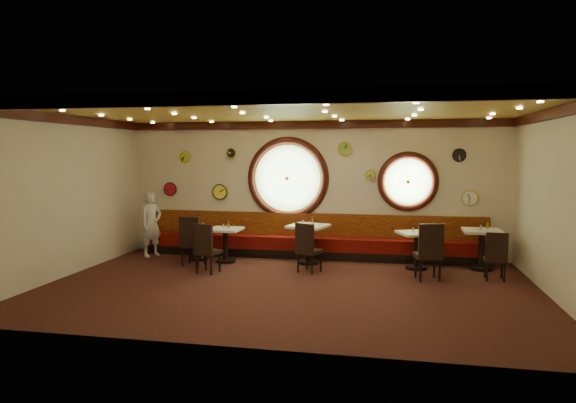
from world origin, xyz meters
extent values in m
cube|color=black|center=(0.00, 0.00, 0.00)|extent=(9.00, 6.00, 0.00)
cube|color=gold|center=(0.00, 0.00, 3.20)|extent=(9.00, 6.00, 0.02)
cube|color=beige|center=(0.00, 3.00, 1.60)|extent=(9.00, 0.02, 3.20)
cube|color=beige|center=(0.00, -3.00, 1.60)|extent=(9.00, 0.02, 3.20)
cube|color=beige|center=(-4.50, 0.00, 1.60)|extent=(0.02, 6.00, 3.20)
cube|color=beige|center=(4.50, 0.00, 1.60)|extent=(0.02, 6.00, 3.20)
cube|color=black|center=(0.00, 2.95, 3.11)|extent=(9.00, 0.10, 0.18)
cube|color=black|center=(0.00, -2.95, 3.11)|extent=(9.00, 0.10, 0.18)
cube|color=black|center=(-4.45, 0.00, 3.11)|extent=(0.10, 6.00, 0.18)
cube|color=black|center=(4.45, 0.00, 3.11)|extent=(0.10, 6.00, 0.18)
cube|color=black|center=(0.00, 2.72, 0.10)|extent=(8.00, 0.55, 0.20)
cube|color=#5B0A07|center=(0.00, 2.72, 0.35)|extent=(8.00, 0.55, 0.30)
cube|color=#5B0B07|center=(0.00, 2.94, 0.75)|extent=(8.00, 0.10, 0.55)
cylinder|color=#81AB66|center=(-0.60, 3.00, 1.85)|extent=(1.66, 0.02, 1.66)
torus|color=black|center=(-0.60, 2.98, 1.85)|extent=(1.98, 0.18, 1.98)
torus|color=gold|center=(-0.60, 2.95, 1.85)|extent=(1.61, 0.03, 1.61)
cylinder|color=#81AB66|center=(2.20, 3.00, 1.80)|extent=(1.10, 0.02, 1.10)
torus|color=black|center=(2.20, 2.98, 1.80)|extent=(1.38, 0.18, 1.38)
torus|color=gold|center=(2.20, 2.95, 1.80)|extent=(1.09, 0.03, 1.09)
cylinder|color=yellow|center=(-2.30, 2.96, 1.50)|extent=(0.36, 0.03, 0.36)
cylinder|color=#A4C026|center=(-3.20, 2.96, 2.35)|extent=(0.26, 0.03, 0.26)
cylinder|color=black|center=(-2.00, 2.96, 2.45)|extent=(0.24, 0.03, 0.24)
cylinder|color=white|center=(3.55, 2.96, 1.45)|extent=(0.34, 0.03, 0.34)
cylinder|color=#87C43D|center=(0.75, 2.96, 2.55)|extent=(0.30, 0.03, 0.30)
cylinder|color=black|center=(3.30, 2.96, 2.40)|extent=(0.28, 0.03, 0.28)
cylinder|color=#D0D747|center=(1.35, 2.96, 1.95)|extent=(0.22, 0.03, 0.22)
cylinder|color=red|center=(-3.60, 2.96, 1.55)|extent=(0.32, 0.03, 0.32)
cylinder|color=black|center=(-2.49, 1.97, 0.03)|extent=(0.40, 0.40, 0.05)
cylinder|color=black|center=(-2.49, 1.97, 0.34)|extent=(0.11, 0.11, 0.63)
cube|color=white|center=(-2.49, 1.97, 0.67)|extent=(0.70, 0.70, 0.05)
cylinder|color=black|center=(-1.80, 1.85, 0.03)|extent=(0.44, 0.44, 0.06)
cylinder|color=black|center=(-1.80, 1.85, 0.38)|extent=(0.12, 0.12, 0.70)
cube|color=white|center=(-1.80, 1.85, 0.75)|extent=(0.72, 0.72, 0.05)
cylinder|color=black|center=(0.04, 2.08, 0.03)|extent=(0.49, 0.49, 0.07)
cylinder|color=black|center=(0.04, 2.08, 0.43)|extent=(0.13, 0.13, 0.79)
cube|color=white|center=(0.04, 2.08, 0.84)|extent=(0.97, 0.97, 0.06)
cylinder|color=black|center=(2.38, 2.00, 0.03)|extent=(0.45, 0.45, 0.06)
cylinder|color=black|center=(2.38, 2.00, 0.39)|extent=(0.12, 0.12, 0.72)
cube|color=white|center=(2.38, 2.00, 0.76)|extent=(0.92, 0.92, 0.05)
cylinder|color=black|center=(3.71, 2.18, 0.03)|extent=(0.49, 0.49, 0.07)
cylinder|color=black|center=(3.71, 2.18, 0.42)|extent=(0.13, 0.13, 0.77)
cube|color=white|center=(3.71, 2.18, 0.82)|extent=(0.79, 0.79, 0.06)
cube|color=black|center=(-2.39, 1.40, 0.46)|extent=(0.48, 0.48, 0.08)
cube|color=black|center=(-2.40, 1.21, 0.79)|extent=(0.46, 0.09, 0.60)
cube|color=black|center=(-1.83, 0.80, 0.43)|extent=(0.51, 0.51, 0.07)
cube|color=black|center=(-1.87, 0.62, 0.75)|extent=(0.43, 0.14, 0.56)
cube|color=black|center=(0.20, 1.26, 0.43)|extent=(0.57, 0.57, 0.08)
cube|color=black|center=(0.12, 1.09, 0.75)|extent=(0.42, 0.23, 0.56)
cube|color=black|center=(2.54, 1.07, 0.47)|extent=(0.55, 0.55, 0.08)
cube|color=black|center=(2.58, 0.87, 0.82)|extent=(0.47, 0.15, 0.61)
cube|color=black|center=(3.81, 1.31, 0.40)|extent=(0.41, 0.41, 0.07)
cube|color=black|center=(3.81, 1.14, 0.69)|extent=(0.40, 0.07, 0.52)
cylinder|color=silver|center=(-2.59, 1.98, 0.75)|extent=(0.04, 0.04, 0.10)
cylinder|color=silver|center=(-1.85, 1.87, 0.82)|extent=(0.03, 0.03, 0.10)
cylinder|color=silver|center=(-0.09, 2.14, 0.91)|extent=(0.03, 0.03, 0.09)
cylinder|color=silver|center=(2.29, 2.00, 0.84)|extent=(0.04, 0.04, 0.11)
cylinder|color=silver|center=(-2.46, 1.99, 0.75)|extent=(0.04, 0.04, 0.11)
cylinder|color=#BBBBC0|center=(-1.76, 1.85, 0.82)|extent=(0.03, 0.03, 0.09)
cylinder|color=silver|center=(0.07, 2.03, 0.91)|extent=(0.03, 0.03, 0.10)
cylinder|color=silver|center=(2.42, 2.01, 0.84)|extent=(0.04, 0.04, 0.11)
cylinder|color=yellow|center=(-2.40, 2.04, 0.77)|extent=(0.05, 0.05, 0.16)
cylinder|color=gold|center=(-1.76, 1.97, 0.86)|extent=(0.06, 0.06, 0.18)
cylinder|color=gold|center=(0.12, 2.18, 0.93)|extent=(0.04, 0.04, 0.14)
cylinder|color=gold|center=(2.42, 2.02, 0.87)|extent=(0.05, 0.05, 0.16)
cylinder|color=silver|center=(3.68, 2.24, 0.90)|extent=(0.03, 0.03, 0.09)
cylinder|color=#B8B8BD|center=(3.69, 2.21, 0.89)|extent=(0.03, 0.03, 0.09)
cylinder|color=gold|center=(3.84, 2.31, 0.93)|extent=(0.05, 0.05, 0.15)
imported|color=silver|center=(-3.75, 2.18, 0.77)|extent=(0.58, 0.67, 1.55)
camera|label=1|loc=(1.79, -9.03, 2.44)|focal=32.00mm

